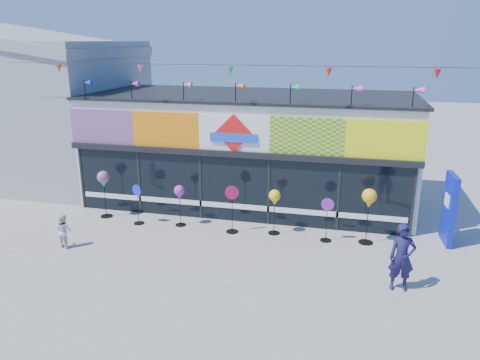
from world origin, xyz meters
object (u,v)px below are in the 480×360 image
(spinner_3, at_px, (232,208))
(child, at_px, (64,231))
(spinner_1, at_px, (138,203))
(spinner_0, at_px, (104,180))
(spinner_6, at_px, (369,200))
(spinner_5, at_px, (327,219))
(spinner_2, at_px, (179,193))
(blue_sign, at_px, (449,209))
(spinner_4, at_px, (275,199))
(adult_man, at_px, (402,258))

(spinner_3, distance_m, child, 5.20)
(spinner_1, bearing_deg, spinner_0, 166.30)
(spinner_3, bearing_deg, spinner_6, 1.94)
(spinner_0, bearing_deg, spinner_5, -2.16)
(spinner_3, xyz_separation_m, spinner_5, (3.03, 0.01, -0.09))
(spinner_0, relative_size, spinner_2, 1.18)
(spinner_1, relative_size, spinner_6, 0.79)
(blue_sign, height_order, spinner_0, blue_sign)
(spinner_1, relative_size, spinner_4, 0.94)
(spinner_3, bearing_deg, spinner_4, 8.67)
(spinner_0, distance_m, spinner_4, 6.06)
(spinner_3, xyz_separation_m, spinner_6, (4.24, 0.14, 0.58))
(child, bearing_deg, spinner_6, -146.11)
(spinner_2, relative_size, spinner_3, 0.90)
(blue_sign, relative_size, spinner_4, 1.47)
(blue_sign, bearing_deg, spinner_3, -176.69)
(spinner_3, height_order, spinner_4, spinner_3)
(spinner_2, xyz_separation_m, spinner_3, (1.85, -0.15, -0.31))
(spinner_2, relative_size, spinner_4, 0.95)
(spinner_6, bearing_deg, adult_man, -74.11)
(spinner_1, relative_size, spinner_2, 0.98)
(spinner_4, distance_m, spinner_6, 2.90)
(spinner_6, bearing_deg, spinner_0, 178.98)
(spinner_1, distance_m, spinner_6, 7.57)
(spinner_2, xyz_separation_m, spinner_6, (6.09, -0.01, 0.27))
(spinner_2, xyz_separation_m, spinner_5, (4.88, -0.14, -0.39))
(spinner_0, bearing_deg, blue_sign, 2.45)
(blue_sign, xyz_separation_m, spinner_1, (-9.94, -0.83, -0.36))
(spinner_6, bearing_deg, child, -164.66)
(spinner_4, xyz_separation_m, spinner_5, (1.68, -0.19, -0.45))
(blue_sign, xyz_separation_m, adult_man, (-1.63, -3.35, -0.23))
(spinner_2, bearing_deg, spinner_5, -1.66)
(blue_sign, relative_size, adult_man, 1.26)
(spinner_4, height_order, spinner_5, spinner_4)
(child, bearing_deg, spinner_1, -102.49)
(spinner_3, height_order, child, spinner_3)
(spinner_2, relative_size, spinner_6, 0.81)
(spinner_0, relative_size, spinner_4, 1.13)
(spinner_1, bearing_deg, child, -121.04)
(spinner_5, height_order, spinner_6, spinner_6)
(spinner_2, xyz_separation_m, child, (-2.80, -2.45, -0.62))
(spinner_5, distance_m, spinner_6, 1.39)
(blue_sign, distance_m, spinner_6, 2.51)
(spinner_5, xyz_separation_m, adult_man, (1.99, -2.58, 0.13))
(blue_sign, xyz_separation_m, child, (-11.29, -3.09, -0.58))
(spinner_3, height_order, adult_man, adult_man)
(spinner_4, bearing_deg, spinner_5, -6.59)
(spinner_2, distance_m, spinner_6, 6.10)
(blue_sign, xyz_separation_m, spinner_6, (-2.40, -0.65, 0.31))
(spinner_2, relative_size, adult_man, 0.81)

